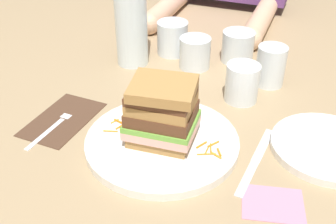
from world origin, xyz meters
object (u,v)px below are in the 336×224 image
object	(u,v)px
napkin_pink	(273,204)
empty_tumbler_0	(195,53)
empty_tumbler_3	(172,38)
knife	(255,162)
water_bottle	(130,6)
empty_tumbler_1	(238,47)
empty_tumbler_2	(271,66)
fork	(56,123)
juice_glass	(242,85)
side_plate	(327,147)
sandwich	(162,112)
main_plate	(162,142)
napkin_dark	(63,119)

from	to	relation	value
napkin_pink	empty_tumbler_0	bearing A→B (deg)	123.20
empty_tumbler_3	knife	bearing A→B (deg)	-51.03
knife	water_bottle	xyz separation A→B (m)	(-0.36, 0.27, 0.14)
empty_tumbler_1	empty_tumbler_2	size ratio (longest dim) A/B	0.87
water_bottle	fork	bearing A→B (deg)	-94.89
fork	water_bottle	xyz separation A→B (m)	(0.03, 0.30, 0.14)
juice_glass	napkin_pink	size ratio (longest dim) A/B	0.86
juice_glass	side_plate	world-z (taller)	juice_glass
fork	napkin_pink	xyz separation A→B (m)	(0.44, -0.06, -0.00)
water_bottle	empty_tumbler_0	size ratio (longest dim) A/B	4.25
sandwich	water_bottle	size ratio (longest dim) A/B	0.40
side_plate	napkin_pink	distance (m)	0.18
empty_tumbler_3	empty_tumbler_1	bearing A→B (deg)	5.93
sandwich	empty_tumbler_0	world-z (taller)	sandwich
main_plate	side_plate	distance (m)	0.30
water_bottle	juice_glass	bearing A→B (deg)	-14.48
empty_tumbler_0	napkin_pink	world-z (taller)	empty_tumbler_0
napkin_pink	water_bottle	bearing A→B (deg)	138.71
fork	empty_tumbler_3	world-z (taller)	empty_tumbler_3
juice_glass	empty_tumbler_2	distance (m)	0.10
empty_tumbler_0	empty_tumbler_1	xyz separation A→B (m)	(0.09, 0.07, 0.00)
empty_tumbler_1	empty_tumbler_3	xyz separation A→B (m)	(-0.17, -0.02, 0.00)
sandwich	empty_tumbler_1	bearing A→B (deg)	83.30
napkin_dark	sandwich	bearing A→B (deg)	-1.80
side_plate	knife	bearing A→B (deg)	-144.93
empty_tumbler_0	side_plate	distance (m)	0.40
empty_tumbler_0	empty_tumbler_2	xyz separation A→B (m)	(0.19, -0.02, 0.01)
napkin_dark	side_plate	world-z (taller)	side_plate
napkin_dark	juice_glass	size ratio (longest dim) A/B	2.06
main_plate	water_bottle	size ratio (longest dim) A/B	0.87
napkin_dark	water_bottle	distance (m)	0.32
water_bottle	empty_tumbler_3	size ratio (longest dim) A/B	3.80
sandwich	empty_tumbler_0	bearing A→B (deg)	97.68
fork	empty_tumbler_2	bearing A→B (deg)	41.30
empty_tumbler_0	empty_tumbler_1	size ratio (longest dim) A/B	0.95
napkin_dark	napkin_pink	distance (m)	0.44
empty_tumbler_3	napkin_pink	bearing A→B (deg)	-53.05
napkin_dark	empty_tumbler_0	bearing A→B (deg)	60.80
sandwich	empty_tumbler_1	xyz separation A→B (m)	(0.05, 0.39, -0.04)
napkin_dark	knife	size ratio (longest dim) A/B	0.85
empty_tumbler_0	empty_tumbler_1	bearing A→B (deg)	38.34
water_bottle	napkin_pink	distance (m)	0.56
fork	sandwich	bearing A→B (deg)	3.97
empty_tumbler_2	fork	bearing A→B (deg)	-138.70
empty_tumbler_2	napkin_pink	size ratio (longest dim) A/B	0.96
side_plate	water_bottle	bearing A→B (deg)	158.24
napkin_dark	main_plate	bearing A→B (deg)	-1.58
empty_tumbler_2	napkin_pink	distance (m)	0.39
empty_tumbler_1	side_plate	distance (m)	0.38
main_plate	empty_tumbler_0	xyz separation A→B (m)	(-0.04, 0.32, 0.03)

